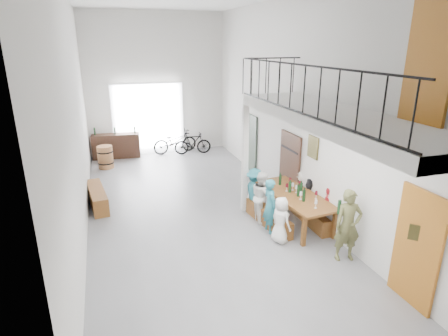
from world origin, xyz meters
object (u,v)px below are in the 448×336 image
object	(u,v)px
oak_barrel	(105,157)
serving_counter	(116,146)
tasting_table	(294,197)
bicycle_near	(175,141)
host_standing	(348,226)
bench_inner	(268,218)
side_bench	(97,197)

from	to	relation	value
oak_barrel	serving_counter	size ratio (longest dim) A/B	0.45
tasting_table	serving_counter	size ratio (longest dim) A/B	1.41
tasting_table	oak_barrel	distance (m)	7.44
serving_counter	bicycle_near	world-z (taller)	bicycle_near
oak_barrel	tasting_table	bearing A→B (deg)	-53.75
host_standing	bicycle_near	world-z (taller)	host_standing
bench_inner	oak_barrel	size ratio (longest dim) A/B	2.19
tasting_table	bicycle_near	xyz separation A→B (m)	(-1.63, 7.16, -0.22)
tasting_table	oak_barrel	xyz separation A→B (m)	(-4.39, 5.99, -0.30)
tasting_table	side_bench	bearing A→B (deg)	145.26
bench_inner	oak_barrel	world-z (taller)	oak_barrel
serving_counter	bicycle_near	xyz separation A→B (m)	(2.32, -0.05, 0.01)
tasting_table	serving_counter	bearing A→B (deg)	113.21
bicycle_near	bench_inner	bearing A→B (deg)	177.62
side_bench	host_standing	distance (m)	6.69
serving_counter	host_standing	xyz separation A→B (m)	(4.20, -9.04, 0.30)
oak_barrel	serving_counter	xyz separation A→B (m)	(0.44, 1.21, 0.07)
bench_inner	serving_counter	bearing A→B (deg)	107.84
serving_counter	host_standing	bearing A→B (deg)	-59.19
side_bench	bench_inner	bearing A→B (deg)	-32.38
tasting_table	bench_inner	distance (m)	0.83
bench_inner	bicycle_near	xyz separation A→B (m)	(-0.97, 7.09, 0.28)
tasting_table	bench_inner	size ratio (longest dim) A/B	1.42
serving_counter	bicycle_near	bearing A→B (deg)	4.66
side_bench	bicycle_near	world-z (taller)	bicycle_near
tasting_table	side_bench	world-z (taller)	tasting_table
side_bench	bicycle_near	size ratio (longest dim) A/B	0.96
bench_inner	bicycle_near	distance (m)	7.16
serving_counter	bicycle_near	size ratio (longest dim) A/B	0.98
host_standing	bicycle_near	distance (m)	9.19
oak_barrel	bench_inner	bearing A→B (deg)	-57.76
serving_counter	bench_inner	bearing A→B (deg)	-59.34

